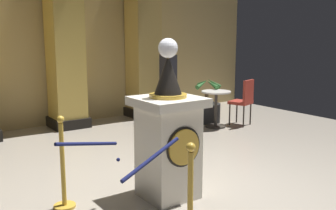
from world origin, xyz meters
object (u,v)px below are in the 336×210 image
object	(u,v)px
stanchion_near	(63,176)
cafe_table	(216,104)
potted_palm_right	(206,110)
bystander_guest	(168,83)
pedestal_clock	(168,136)
cafe_chair_red	(244,98)

from	to	relation	value
stanchion_near	cafe_table	xyz separation A→B (m)	(3.91, 1.88, 0.12)
potted_palm_right	bystander_guest	distance (m)	1.20
pedestal_clock	potted_palm_right	xyz separation A→B (m)	(2.96, 2.75, -0.46)
bystander_guest	cafe_table	size ratio (longest dim) A/B	2.31
pedestal_clock	cafe_table	xyz separation A→B (m)	(2.80, 2.29, -0.25)
potted_palm_right	cafe_chair_red	world-z (taller)	potted_palm_right
bystander_guest	cafe_table	bearing A→B (deg)	-29.50
stanchion_near	cafe_chair_red	xyz separation A→B (m)	(4.48, 1.66, 0.21)
potted_palm_right	cafe_chair_red	xyz separation A→B (m)	(0.42, -0.69, 0.31)
pedestal_clock	stanchion_near	xyz separation A→B (m)	(-1.11, 0.41, -0.36)
potted_palm_right	cafe_table	world-z (taller)	potted_palm_right
bystander_guest	cafe_chair_red	bearing A→B (deg)	-26.30
stanchion_near	cafe_chair_red	distance (m)	4.79
pedestal_clock	cafe_chair_red	size ratio (longest dim) A/B	1.91
stanchion_near	potted_palm_right	xyz separation A→B (m)	(4.07, 2.34, -0.10)
cafe_table	cafe_chair_red	xyz separation A→B (m)	(0.57, -0.22, 0.10)
stanchion_near	bystander_guest	distance (m)	3.91
cafe_table	cafe_chair_red	world-z (taller)	cafe_chair_red
potted_palm_right	pedestal_clock	bearing A→B (deg)	-137.08
stanchion_near	cafe_chair_red	size ratio (longest dim) A/B	1.07
bystander_guest	pedestal_clock	bearing A→B (deg)	-125.21
cafe_chair_red	stanchion_near	bearing A→B (deg)	-159.72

